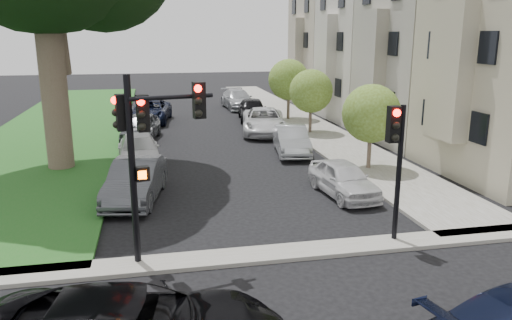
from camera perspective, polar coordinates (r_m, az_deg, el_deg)
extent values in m
plane|color=black|center=(12.45, 4.84, -14.63)|extent=(140.00, 140.00, 0.00)
cube|color=#1E5C1B|center=(35.41, -21.01, 3.64)|extent=(8.00, 44.00, 0.12)
cube|color=#6F6958|center=(36.33, 4.36, 4.79)|extent=(3.50, 44.00, 0.12)
cube|color=#6F6958|center=(14.14, 2.51, -10.61)|extent=(60.00, 1.00, 0.12)
cube|color=#B9B498|center=(21.96, 21.27, 9.38)|extent=(0.70, 2.20, 5.50)
cube|color=black|center=(22.08, 22.18, 11.93)|extent=(0.08, 3.60, 6.00)
cube|color=gray|center=(30.33, 19.88, 11.53)|extent=(7.00, 7.40, 10.00)
cube|color=gray|center=(28.55, 13.06, 10.88)|extent=(0.70, 2.20, 5.50)
cube|color=black|center=(28.64, 13.74, 12.85)|extent=(0.08, 3.60, 6.00)
cube|color=beige|center=(36.94, 13.76, 12.30)|extent=(7.00, 7.40, 10.00)
cube|color=beige|center=(35.50, 7.96, 11.69)|extent=(0.70, 2.20, 5.50)
cube|color=black|center=(35.57, 8.48, 13.29)|extent=(0.08, 3.60, 6.00)
cube|color=gray|center=(43.85, 9.50, 12.75)|extent=(7.00, 7.40, 10.00)
cube|color=gray|center=(42.63, 4.53, 12.19)|extent=(0.70, 2.20, 5.50)
cube|color=black|center=(42.70, 4.95, 13.53)|extent=(0.08, 3.60, 6.00)
cylinder|color=brown|center=(23.72, -22.19, 8.76)|extent=(1.14, 1.14, 8.32)
cylinder|color=brown|center=(22.93, 12.81, 1.10)|extent=(0.18, 0.18, 1.85)
sphere|color=#4F6512|center=(22.62, 13.04, 5.20)|extent=(2.59, 2.59, 2.59)
cylinder|color=brown|center=(30.83, 6.22, 4.72)|extent=(0.19, 0.19, 1.88)
sphere|color=#4F6512|center=(30.60, 6.31, 7.84)|extent=(2.63, 2.63, 2.63)
cylinder|color=brown|center=(35.64, 3.71, 6.19)|extent=(0.21, 0.21, 2.05)
sphere|color=#4F6512|center=(35.43, 3.76, 9.15)|extent=(2.87, 2.87, 2.87)
cylinder|color=black|center=(13.11, -13.92, -1.57)|extent=(0.21, 0.21, 5.04)
cylinder|color=black|center=(12.73, -9.61, 7.10)|extent=(2.11, 0.57, 0.12)
cube|color=black|center=(12.78, -12.80, 5.21)|extent=(0.34, 0.31, 0.92)
cube|color=black|center=(12.78, -6.53, 6.80)|extent=(0.34, 0.31, 0.92)
cube|color=black|center=(13.04, -15.14, 5.25)|extent=(0.31, 0.34, 0.92)
sphere|color=#FF0C05|center=(12.59, -12.89, 6.51)|extent=(0.19, 0.19, 0.19)
sphere|color=black|center=(12.68, -12.74, 3.73)|extent=(0.19, 0.19, 0.19)
cube|color=black|center=(13.10, -12.86, -1.52)|extent=(0.38, 0.31, 0.37)
cube|color=#FF5905|center=(12.97, -12.87, -1.68)|extent=(0.21, 0.03, 0.21)
cylinder|color=black|center=(14.88, 15.98, -1.74)|extent=(0.15, 0.15, 4.09)
cube|color=black|center=(14.43, 15.43, 3.95)|extent=(0.33, 0.28, 1.02)
sphere|color=#FF0C05|center=(14.23, 15.82, 5.20)|extent=(0.22, 0.22, 0.22)
imported|color=silver|center=(19.19, 9.96, -2.11)|extent=(1.91, 4.04, 1.33)
imported|color=#999BA0|center=(25.53, 4.06, 2.28)|extent=(2.12, 4.54, 1.44)
imported|color=silver|center=(30.77, 0.91, 4.47)|extent=(3.51, 5.95, 1.55)
imported|color=black|center=(35.48, -0.42, 5.81)|extent=(2.41, 4.84, 1.58)
imported|color=#999BA0|center=(41.19, -2.10, 6.94)|extent=(2.43, 5.39, 1.53)
imported|color=#3F4247|center=(18.83, -13.58, -2.31)|extent=(2.43, 4.84, 1.52)
imported|color=silver|center=(24.15, -13.25, 1.13)|extent=(2.18, 4.78, 1.36)
imported|color=#3F4247|center=(29.55, -13.03, 3.70)|extent=(2.57, 4.81, 1.56)
imported|color=black|center=(35.44, -12.09, 5.47)|extent=(3.38, 5.95, 1.57)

